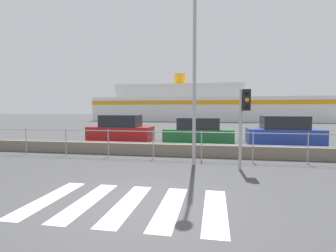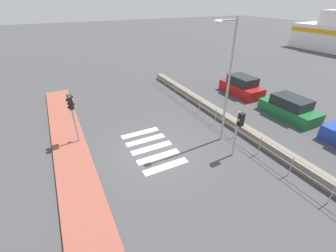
{
  "view_description": "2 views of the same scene",
  "coord_description": "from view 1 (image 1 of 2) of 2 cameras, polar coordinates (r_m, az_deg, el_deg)",
  "views": [
    {
      "loc": [
        1.44,
        -5.08,
        1.99
      ],
      "look_at": [
        0.16,
        2.0,
        1.5
      ],
      "focal_mm": 28.0,
      "sensor_mm": 36.0,
      "label": 1
    },
    {
      "loc": [
        9.31,
        -3.93,
        7.4
      ],
      "look_at": [
        -0.26,
        1.0,
        1.2
      ],
      "focal_mm": 24.0,
      "sensor_mm": 36.0,
      "label": 2
    }
  ],
  "objects": [
    {
      "name": "parked_car_red",
      "position": [
        16.39,
        -10.21,
        -0.79
      ],
      "size": [
        3.85,
        1.77,
        1.58
      ],
      "color": "#B21919",
      "rests_on": "ground_plane"
    },
    {
      "name": "seawall",
      "position": [
        11.09,
        2.63,
        -5.17
      ],
      "size": [
        23.05,
        0.55,
        0.49
      ],
      "color": "slate",
      "rests_on": "ground_plane"
    },
    {
      "name": "parked_car_green",
      "position": [
        15.4,
        6.68,
        -1.28
      ],
      "size": [
        3.98,
        1.81,
        1.44
      ],
      "color": "#1E6633",
      "rests_on": "ground_plane"
    },
    {
      "name": "streetlamp",
      "position": [
        9.17,
        5.69,
        17.19
      ],
      "size": [
        0.32,
        1.37,
        6.66
      ],
      "color": "#9EA0A3",
      "rests_on": "ground_plane"
    },
    {
      "name": "traffic_light_far",
      "position": [
        8.72,
        16.29,
        3.19
      ],
      "size": [
        0.34,
        0.32,
        2.59
      ],
      "color": "#9EA0A3",
      "rests_on": "ground_plane"
    },
    {
      "name": "ferry_boat",
      "position": [
        42.31,
        7.11,
        4.44
      ],
      "size": [
        35.21,
        7.52,
        7.53
      ],
      "color": "white",
      "rests_on": "ground_plane"
    },
    {
      "name": "ground_plane",
      "position": [
        5.64,
        -5.48,
        -16.77
      ],
      "size": [
        160.0,
        160.0,
        0.0
      ],
      "primitive_type": "plane",
      "color": "#424244"
    },
    {
      "name": "harbor_fence",
      "position": [
        10.16,
        1.99,
        -3.13
      ],
      "size": [
        20.78,
        0.04,
        1.13
      ],
      "color": "#9EA0A3",
      "rests_on": "ground_plane"
    },
    {
      "name": "parked_car_blue",
      "position": [
        15.82,
        23.87,
        -1.25
      ],
      "size": [
        3.89,
        1.84,
        1.57
      ],
      "color": "#233D9E",
      "rests_on": "ground_plane"
    },
    {
      "name": "crosswalk",
      "position": [
        5.73,
        -8.85,
        -16.4
      ],
      "size": [
        4.05,
        2.4,
        0.01
      ],
      "color": "silver",
      "rests_on": "ground_plane"
    }
  ]
}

